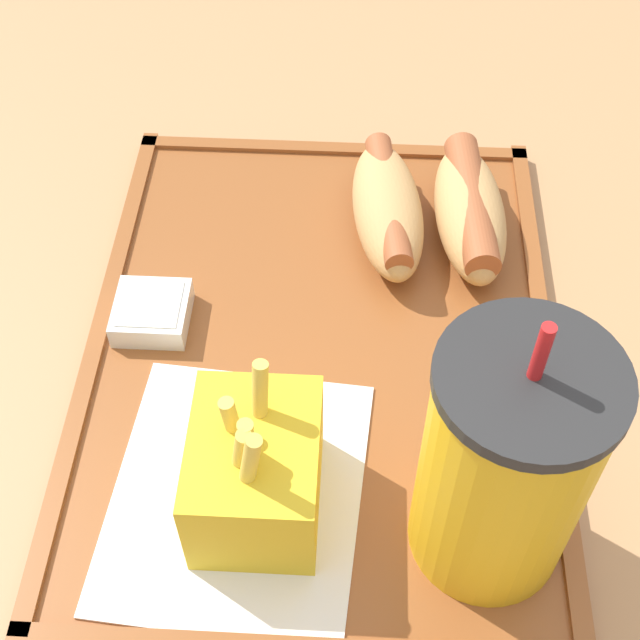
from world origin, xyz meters
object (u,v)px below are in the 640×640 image
at_px(soda_cup, 505,465).
at_px(fries_carton, 255,472).
at_px(hot_dog_near, 387,208).
at_px(sauce_cup_mayo, 152,312).
at_px(hot_dog_far, 470,210).

height_order(soda_cup, fries_carton, soda_cup).
height_order(hot_dog_near, sauce_cup_mayo, hot_dog_near).
distance_m(soda_cup, fries_carton, 0.14).
height_order(hot_dog_far, sauce_cup_mayo, hot_dog_far).
xyz_separation_m(hot_dog_far, sauce_cup_mayo, (0.10, -0.23, -0.01)).
bearing_deg(sauce_cup_mayo, fries_carton, 32.55).
height_order(fries_carton, sauce_cup_mayo, fries_carton).
bearing_deg(sauce_cup_mayo, soda_cup, 55.79).
xyz_separation_m(fries_carton, sauce_cup_mayo, (-0.14, -0.09, -0.03)).
bearing_deg(sauce_cup_mayo, hot_dog_far, 113.59).
relative_size(soda_cup, hot_dog_far, 1.36).
xyz_separation_m(hot_dog_near, fries_carton, (0.24, -0.08, 0.01)).
bearing_deg(fries_carton, hot_dog_far, 149.82).
bearing_deg(hot_dog_near, sauce_cup_mayo, -58.99).
bearing_deg(hot_dog_far, soda_cup, -0.57).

